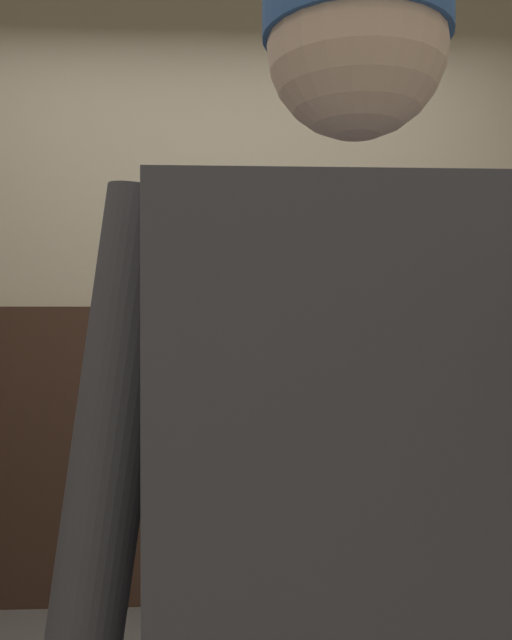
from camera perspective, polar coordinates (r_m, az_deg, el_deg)
The scene contains 4 objects.
wall_back at distance 2.98m, azimuth -3.22°, elevation 3.22°, with size 4.71×0.12×2.81m, color beige.
wainscot_band_back at distance 2.96m, azimuth -3.23°, elevation -11.48°, with size 4.11×0.03×1.29m, color #382319.
urinal_solo at distance 2.80m, azimuth 1.21°, elevation -9.47°, with size 0.40×0.34×1.24m.
person at distance 0.83m, azimuth 8.66°, elevation -18.67°, with size 0.69×0.60×1.68m.
Camera 1 is at (0.02, -1.41, 1.26)m, focal length 37.48 mm.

